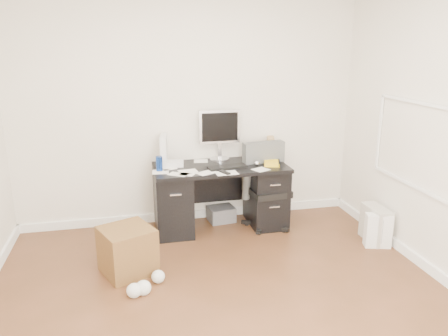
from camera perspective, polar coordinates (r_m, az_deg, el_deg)
The scene contains 18 objects.
ground at distance 3.72m, azimuth 0.50°, elevation -18.15°, with size 4.00×4.00×0.00m, color #4A2D17.
room_shell at distance 3.14m, azimuth 1.03°, elevation 8.13°, with size 4.02×4.02×2.71m.
desk at distance 5.04m, azimuth -0.46°, elevation -3.52°, with size 1.50×0.70×0.75m.
loose_papers at distance 4.85m, azimuth -2.64°, elevation 0.02°, with size 1.10×0.60×0.00m, color silver, non-canonical shape.
lcd_monitor at distance 5.11m, azimuth -0.59°, elevation 4.35°, with size 0.48×0.27×0.61m, color silver, non-canonical shape.
keyboard at distance 4.84m, azimuth 0.45°, elevation 0.13°, with size 0.44×0.15×0.02m, color black.
computer_mouse at distance 4.93m, azimuth 4.29°, elevation 0.63°, with size 0.06×0.06×0.06m, color silver.
travel_mug at distance 4.77m, azimuth -8.45°, elevation 0.57°, with size 0.07×0.07×0.16m, color navy.
white_binder at distance 4.96m, azimuth -7.86°, elevation 2.28°, with size 0.14×0.30×0.34m, color silver.
magazine_file at distance 5.31m, azimuth 6.07°, elevation 2.72°, with size 0.11×0.21×0.25m, color #9B734B.
pen_cup at distance 5.11m, azimuth 4.22°, elevation 2.00°, with size 0.09×0.09×0.20m, color #503117, non-canonical shape.
yellow_book at distance 5.00m, azimuth 6.28°, elevation 0.64°, with size 0.17×0.22×0.04m, color yellow.
paper_remote at distance 4.65m, azimuth 0.33°, elevation -0.56°, with size 0.24×0.19×0.02m, color silver, non-canonical shape.
office_chair at distance 5.06m, azimuth 5.79°, elevation -2.44°, with size 0.56×0.56×0.99m, color #4C4E4B, non-canonical shape.
pc_tower at distance 5.05m, azimuth 19.19°, elevation -6.94°, with size 0.17×0.39×0.39m, color #B9B6A7.
shopping_bag at distance 4.93m, azimuth 19.47°, elevation -7.70°, with size 0.27×0.19×0.36m, color white.
wicker_basket at distance 4.25m, azimuth -12.49°, elevation -10.46°, with size 0.44×0.44×0.44m, color #4C2E17.
desk_printer at distance 5.32m, azimuth -0.36°, elevation -6.03°, with size 0.30×0.25×0.18m, color #5C5C60.
Camera 1 is at (-0.71, -2.99, 2.09)m, focal length 35.00 mm.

